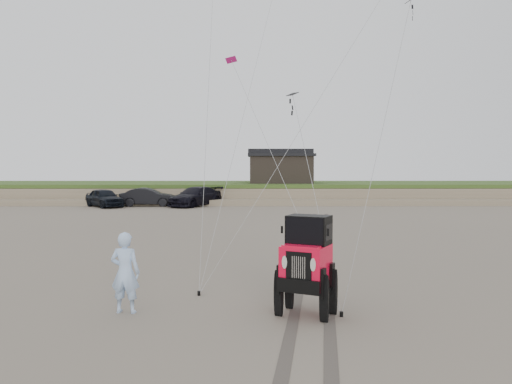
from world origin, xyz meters
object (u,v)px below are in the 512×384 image
man (125,272)px  truck_b (148,197)px  cabin (281,168)px  jeep (306,276)px  truck_c (195,197)px  truck_a (104,198)px

man → truck_b: bearing=-72.6°
cabin → man: size_ratio=3.40×
cabin → man: (-5.56, -37.80, -2.30)m
cabin → jeep: cabin is taller
jeep → man: man is taller
cabin → jeep: (-1.40, -38.02, -2.33)m
jeep → truck_c: bearing=126.9°
cabin → truck_b: cabin is taller
truck_a → truck_b: bearing=-25.8°
truck_a → man: man is taller
cabin → truck_c: cabin is taller
truck_c → man: man is taller
truck_b → man: man is taller
truck_b → truck_c: truck_c is taller
cabin → truck_a: cabin is taller
truck_a → truck_b: (3.42, 0.87, -0.00)m
cabin → man: cabin is taller
truck_c → jeep: jeep is taller
cabin → truck_c: size_ratio=1.14×
truck_b → jeep: (10.16, -30.83, 0.14)m
truck_a → truck_b: truck_a is taller
cabin → truck_a: size_ratio=1.42×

